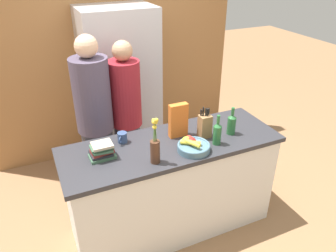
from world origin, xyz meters
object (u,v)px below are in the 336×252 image
(flower_vase, at_px, (155,147))
(bottle_vinegar, at_px, (232,124))
(cereal_box, at_px, (178,120))
(fruit_bowl, at_px, (193,145))
(person_in_blue, at_px, (126,111))
(bottle_oil, at_px, (217,133))
(coffee_mug, at_px, (122,138))
(knife_block, at_px, (205,126))
(book_stack, at_px, (102,151))
(person_at_sink, at_px, (94,116))
(refrigerator, at_px, (121,89))

(flower_vase, xyz_separation_m, bottle_vinegar, (0.78, 0.13, -0.04))
(cereal_box, distance_m, bottle_vinegar, 0.47)
(fruit_bowl, distance_m, person_in_blue, 0.94)
(bottle_oil, distance_m, bottle_vinegar, 0.23)
(coffee_mug, relative_size, bottle_vinegar, 0.42)
(knife_block, distance_m, flower_vase, 0.56)
(coffee_mug, relative_size, book_stack, 0.52)
(flower_vase, distance_m, book_stack, 0.43)
(book_stack, xyz_separation_m, person_at_sink, (0.09, 0.64, -0.00))
(person_in_blue, bearing_deg, flower_vase, -68.44)
(bottle_oil, relative_size, bottle_vinegar, 1.05)
(person_at_sink, distance_m, person_in_blue, 0.34)
(bottle_vinegar, distance_m, person_at_sink, 1.27)
(bottle_vinegar, height_order, person_at_sink, person_at_sink)
(knife_block, bearing_deg, refrigerator, 104.16)
(knife_block, xyz_separation_m, coffee_mug, (-0.68, 0.20, -0.06))
(flower_vase, xyz_separation_m, person_in_blue, (0.07, 0.93, -0.13))
(fruit_bowl, distance_m, flower_vase, 0.36)
(refrigerator, relative_size, coffee_mug, 17.60)
(knife_block, height_order, book_stack, knife_block)
(bottle_vinegar, bearing_deg, flower_vase, -170.33)
(book_stack, height_order, bottle_oil, bottle_oil)
(knife_block, bearing_deg, bottle_oil, -76.02)
(bottle_oil, xyz_separation_m, bottle_vinegar, (0.21, 0.09, -0.00))
(cereal_box, bearing_deg, coffee_mug, 168.56)
(cereal_box, bearing_deg, bottle_vinegar, -19.43)
(knife_block, xyz_separation_m, person_in_blue, (-0.47, 0.75, -0.11))
(bottle_oil, bearing_deg, bottle_vinegar, 24.75)
(knife_block, xyz_separation_m, person_at_sink, (-0.80, 0.69, -0.05))
(flower_vase, height_order, cereal_box, flower_vase)
(coffee_mug, xyz_separation_m, bottle_vinegar, (0.92, -0.25, 0.05))
(fruit_bowl, height_order, bottle_oil, bottle_oil)
(person_at_sink, bearing_deg, bottle_oil, -47.75)
(knife_block, bearing_deg, person_at_sink, 139.38)
(fruit_bowl, distance_m, bottle_vinegar, 0.45)
(refrigerator, bearing_deg, fruit_bowl, -84.33)
(fruit_bowl, relative_size, bottle_oil, 1.01)
(refrigerator, distance_m, bottle_vinegar, 1.52)
(cereal_box, bearing_deg, fruit_bowl, -87.89)
(bottle_vinegar, bearing_deg, bottle_oil, -155.25)
(refrigerator, relative_size, fruit_bowl, 6.95)
(fruit_bowl, xyz_separation_m, cereal_box, (-0.01, 0.25, 0.11))
(refrigerator, height_order, cereal_box, refrigerator)
(fruit_bowl, xyz_separation_m, person_in_blue, (-0.27, 0.90, -0.04))
(cereal_box, relative_size, book_stack, 1.49)
(person_in_blue, bearing_deg, bottle_vinegar, -22.81)
(fruit_bowl, xyz_separation_m, knife_block, (0.19, 0.14, 0.07))
(bottle_oil, bearing_deg, fruit_bowl, 179.87)
(knife_block, relative_size, book_stack, 1.40)
(fruit_bowl, bearing_deg, cereal_box, 92.11)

